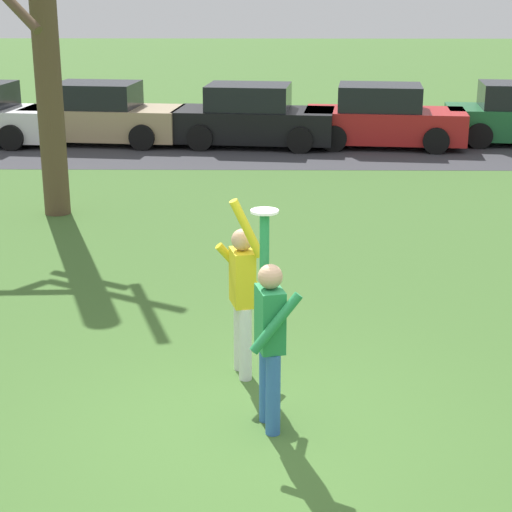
% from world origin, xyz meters
% --- Properties ---
extents(ground_plane, '(120.00, 120.00, 0.00)m').
position_xyz_m(ground_plane, '(0.00, 0.00, 0.00)').
color(ground_plane, '#426B2D').
extents(person_catcher, '(0.49, 0.58, 2.08)m').
position_xyz_m(person_catcher, '(0.18, 0.06, 0.98)').
color(person_catcher, '#3366B7').
rests_on(person_catcher, ground_plane).
extents(person_defender, '(0.53, 0.62, 2.04)m').
position_xyz_m(person_defender, '(-0.11, 1.22, 0.98)').
color(person_defender, silver).
rests_on(person_defender, ground_plane).
extents(frisbee_disc, '(0.26, 0.26, 0.02)m').
position_xyz_m(frisbee_disc, '(0.12, 0.28, 2.09)').
color(frisbee_disc, white).
rests_on(frisbee_disc, person_catcher).
extents(parked_car_tan, '(4.28, 2.39, 1.59)m').
position_xyz_m(parked_car_tan, '(-4.23, 15.30, 0.73)').
color(parked_car_tan, tan).
rests_on(parked_car_tan, ground_plane).
extents(parked_car_black, '(4.28, 2.39, 1.59)m').
position_xyz_m(parked_car_black, '(-0.22, 14.95, 0.73)').
color(parked_car_black, black).
rests_on(parked_car_black, ground_plane).
extents(parked_car_red, '(4.28, 2.39, 1.59)m').
position_xyz_m(parked_car_red, '(3.17, 14.91, 0.73)').
color(parked_car_red, red).
rests_on(parked_car_red, ground_plane).
extents(parking_strip, '(28.22, 6.40, 0.01)m').
position_xyz_m(parking_strip, '(1.50, 15.07, 0.00)').
color(parking_strip, '#38383D').
rests_on(parking_strip, ground_plane).
extents(bare_tree_tall, '(2.32, 2.36, 6.74)m').
position_xyz_m(bare_tree_tall, '(-3.77, 8.01, 3.40)').
color(bare_tree_tall, brown).
rests_on(bare_tree_tall, ground_plane).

